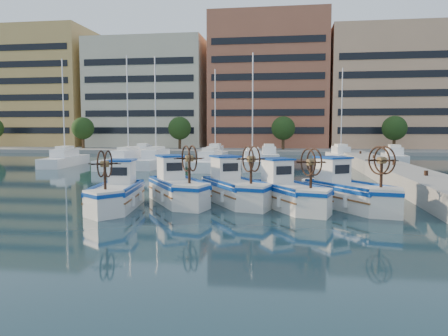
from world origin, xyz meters
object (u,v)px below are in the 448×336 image
fishing_boat_e (348,190)px  fishing_boat_d (288,191)px  fishing_boat_a (117,192)px  fishing_boat_b (177,186)px  fishing_boat_c (234,187)px

fishing_boat_e → fishing_boat_d: bearing=152.8°
fishing_boat_a → fishing_boat_e: bearing=0.8°
fishing_boat_b → fishing_boat_c: 3.05m
fishing_boat_b → fishing_boat_c: fishing_boat_b is taller
fishing_boat_c → fishing_boat_e: fishing_boat_e is taller
fishing_boat_a → fishing_boat_b: (2.55, 2.06, 0.05)m
fishing_boat_c → fishing_boat_d: bearing=-49.7°
fishing_boat_d → fishing_boat_e: 3.00m
fishing_boat_c → fishing_boat_e: bearing=-36.8°
fishing_boat_a → fishing_boat_d: size_ratio=0.97×
fishing_boat_a → fishing_boat_b: fishing_boat_b is taller
fishing_boat_d → fishing_boat_b: bearing=144.0°
fishing_boat_b → fishing_boat_c: bearing=-24.7°
fishing_boat_c → fishing_boat_e: size_ratio=1.00×
fishing_boat_b → fishing_boat_d: fishing_boat_b is taller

